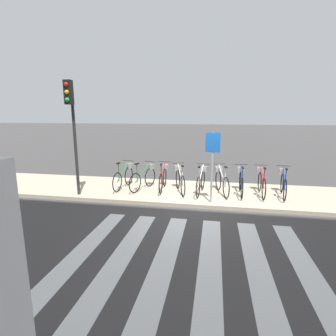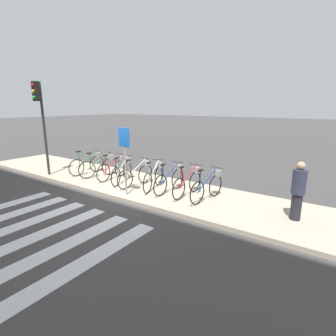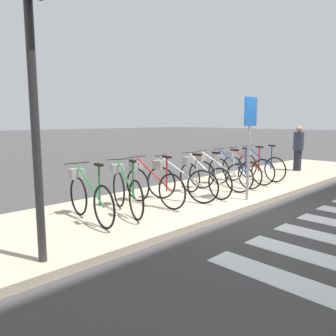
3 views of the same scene
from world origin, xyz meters
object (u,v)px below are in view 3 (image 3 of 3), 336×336
object	(u,v)px
parked_bicycle_3	(177,180)
pedestrian	(298,147)
parked_bicycle_7	(244,166)
parked_bicycle_4	(201,176)
sign_post	(250,131)
parked_bicycle_1	(125,188)
parked_bicycle_6	(231,169)
parked_bicycle_5	(216,172)
traffic_light	(34,29)
parked_bicycle_2	(151,183)
parked_bicycle_8	(258,164)
parked_bicycle_0	(88,195)

from	to	relation	value
parked_bicycle_3	pedestrian	world-z (taller)	pedestrian
parked_bicycle_7	parked_bicycle_3	bearing A→B (deg)	-177.28
parked_bicycle_4	sign_post	xyz separation A→B (m)	(0.37, -1.00, 1.05)
parked_bicycle_1	parked_bicycle_6	distance (m)	3.48
parked_bicycle_5	traffic_light	bearing A→B (deg)	-166.76
parked_bicycle_4	parked_bicycle_7	xyz separation A→B (m)	(2.06, 0.17, 0.00)
parked_bicycle_2	pedestrian	world-z (taller)	pedestrian
parked_bicycle_5	parked_bicycle_8	size ratio (longest dim) A/B	0.98
parked_bicycle_0	sign_post	size ratio (longest dim) A/B	0.77
parked_bicycle_0	traffic_light	bearing A→B (deg)	-137.41
parked_bicycle_8	traffic_light	bearing A→B (deg)	-170.18
parked_bicycle_1	parked_bicycle_5	size ratio (longest dim) A/B	0.98
parked_bicycle_0	parked_bicycle_1	xyz separation A→B (m)	(0.78, -0.03, 0.00)
parked_bicycle_3	sign_post	xyz separation A→B (m)	(1.13, -1.03, 1.05)
pedestrian	parked_bicycle_2	bearing A→B (deg)	179.30
parked_bicycle_8	parked_bicycle_2	bearing A→B (deg)	179.66
parked_bicycle_7	sign_post	distance (m)	2.30
parked_bicycle_2	parked_bicycle_3	distance (m)	0.65
traffic_light	parked_bicycle_7	bearing A→B (deg)	11.00
parked_bicycle_1	parked_bicycle_8	size ratio (longest dim) A/B	0.96
parked_bicycle_5	parked_bicycle_6	size ratio (longest dim) A/B	0.97
parked_bicycle_3	parked_bicycle_7	xyz separation A→B (m)	(2.82, 0.13, 0.00)
parked_bicycle_1	parked_bicycle_6	bearing A→B (deg)	0.44
parked_bicycle_0	parked_bicycle_8	size ratio (longest dim) A/B	1.00
parked_bicycle_0	traffic_light	world-z (taller)	traffic_light
parked_bicycle_4	traffic_light	world-z (taller)	traffic_light
parked_bicycle_8	sign_post	xyz separation A→B (m)	(-2.40, -1.15, 1.05)
parked_bicycle_6	pedestrian	xyz separation A→B (m)	(3.91, -0.04, 0.34)
parked_bicycle_8	pedestrian	distance (m)	2.54
parked_bicycle_4	parked_bicycle_8	size ratio (longest dim) A/B	1.00
parked_bicycle_2	parked_bicycle_8	bearing A→B (deg)	-0.34
parked_bicycle_8	traffic_light	size ratio (longest dim) A/B	0.45
parked_bicycle_6	sign_post	distance (m)	1.85
parked_bicycle_2	sign_post	xyz separation A→B (m)	(1.77, -1.18, 1.05)
parked_bicycle_3	parked_bicycle_8	distance (m)	3.54
parked_bicycle_4	parked_bicycle_5	size ratio (longest dim) A/B	1.02
parked_bicycle_4	parked_bicycle_7	size ratio (longest dim) A/B	1.00
parked_bicycle_1	parked_bicycle_7	bearing A→B (deg)	0.72
parked_bicycle_7	traffic_light	distance (m)	6.73
parked_bicycle_7	parked_bicycle_8	xyz separation A→B (m)	(0.71, -0.01, 0.00)
parked_bicycle_0	parked_bicycle_5	distance (m)	3.58
parked_bicycle_4	pedestrian	world-z (taller)	pedestrian
parked_bicycle_2	parked_bicycle_0	bearing A→B (deg)	-178.37
parked_bicycle_0	parked_bicycle_2	bearing A→B (deg)	1.63
parked_bicycle_1	parked_bicycle_2	xyz separation A→B (m)	(0.70, 0.07, 0.00)
parked_bicycle_2	parked_bicycle_8	world-z (taller)	same
parked_bicycle_1	parked_bicycle_6	world-z (taller)	same
parked_bicycle_2	sign_post	bearing A→B (deg)	-33.71
parked_bicycle_2	parked_bicycle_7	size ratio (longest dim) A/B	1.00
parked_bicycle_1	parked_bicycle_5	xyz separation A→B (m)	(2.80, -0.01, 0.00)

